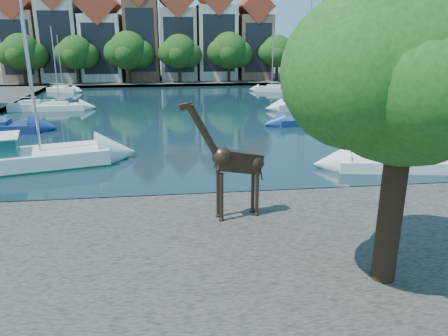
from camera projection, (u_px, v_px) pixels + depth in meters
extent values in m
plane|color=#38332B|center=(168.00, 203.00, 23.08)|extent=(160.00, 160.00, 0.00)
cube|color=black|center=(168.00, 116.00, 45.75)|extent=(38.00, 50.00, 0.08)
cube|color=#524E47|center=(167.00, 268.00, 16.39)|extent=(50.00, 14.00, 0.50)
cube|color=#524E47|center=(168.00, 80.00, 75.93)|extent=(60.00, 16.00, 0.50)
cube|color=#524E47|center=(394.00, 109.00, 48.58)|extent=(14.00, 52.00, 0.50)
cylinder|color=#332114|center=(391.00, 205.00, 14.45)|extent=(0.80, 0.80, 5.50)
sphere|color=#164A15|center=(410.00, 60.00, 13.02)|extent=(6.40, 6.40, 6.40)
sphere|color=#164A15|center=(358.00, 73.00, 12.54)|extent=(4.48, 4.48, 4.48)
cube|color=#986F53|center=(25.00, 46.00, 71.51)|extent=(5.39, 9.00, 11.00)
cube|color=#A42E20|center=(19.00, 3.00, 69.46)|extent=(5.44, 9.18, 5.44)
cube|color=black|center=(16.00, 48.00, 67.28)|extent=(4.40, 0.05, 8.25)
cube|color=#B7A78D|center=(63.00, 41.00, 71.98)|extent=(5.88, 9.00, 12.50)
cube|color=black|center=(56.00, 42.00, 67.74)|extent=(4.80, 0.05, 9.38)
cube|color=beige|center=(103.00, 48.00, 73.04)|extent=(6.37, 9.00, 10.50)
cube|color=#A42E20|center=(100.00, 5.00, 71.00)|extent=(6.43, 9.18, 6.43)
cube|color=black|center=(99.00, 49.00, 68.80)|extent=(5.20, 0.05, 7.88)
cube|color=brown|center=(142.00, 40.00, 73.41)|extent=(5.39, 9.00, 13.00)
cube|color=black|center=(141.00, 40.00, 69.17)|extent=(4.40, 0.05, 9.75)
cube|color=tan|center=(178.00, 44.00, 74.33)|extent=(5.88, 9.00, 11.50)
cube|color=#A42E20|center=(177.00, 0.00, 72.17)|extent=(5.94, 9.18, 5.94)
cube|color=black|center=(179.00, 45.00, 70.09)|extent=(4.80, 0.05, 8.62)
cube|color=beige|center=(216.00, 42.00, 75.00)|extent=(6.37, 9.00, 12.00)
cube|color=black|center=(219.00, 43.00, 70.77)|extent=(5.20, 0.05, 9.00)
cube|color=brown|center=(253.00, 47.00, 75.98)|extent=(5.39, 9.00, 10.50)
cube|color=#A42E20|center=(254.00, 7.00, 74.01)|extent=(5.44, 9.18, 5.44)
cube|color=black|center=(258.00, 48.00, 71.75)|extent=(4.40, 0.05, 7.88)
cylinder|color=#332114|center=(25.00, 74.00, 67.62)|extent=(0.50, 0.50, 3.20)
sphere|color=#113710|center=(22.00, 52.00, 66.62)|extent=(5.60, 5.60, 5.60)
sphere|color=#113710|center=(34.00, 56.00, 67.27)|extent=(4.20, 4.20, 4.20)
sphere|color=#113710|center=(10.00, 54.00, 66.15)|extent=(3.92, 3.92, 3.92)
cylinder|color=#332114|center=(78.00, 73.00, 68.55)|extent=(0.50, 0.50, 3.20)
sphere|color=#113710|center=(76.00, 52.00, 67.58)|extent=(5.20, 5.20, 5.20)
sphere|color=#113710|center=(87.00, 56.00, 68.21)|extent=(3.90, 3.90, 3.90)
sphere|color=#113710|center=(66.00, 54.00, 67.12)|extent=(3.64, 3.64, 3.64)
cylinder|color=#332114|center=(129.00, 73.00, 69.47)|extent=(0.50, 0.50, 3.20)
sphere|color=#113710|center=(128.00, 51.00, 68.43)|extent=(6.00, 6.00, 6.00)
sphere|color=#113710|center=(140.00, 54.00, 69.11)|extent=(4.50, 4.50, 4.50)
sphere|color=#113710|center=(117.00, 53.00, 67.96)|extent=(4.20, 4.20, 4.20)
cylinder|color=#332114|center=(180.00, 72.00, 70.40)|extent=(0.50, 0.50, 3.20)
sphere|color=#113710|center=(179.00, 51.00, 69.41)|extent=(5.40, 5.40, 5.40)
sphere|color=#113710|center=(189.00, 55.00, 70.05)|extent=(4.05, 4.05, 4.05)
sphere|color=#113710|center=(170.00, 53.00, 68.95)|extent=(3.78, 3.78, 3.78)
cylinder|color=#332114|center=(229.00, 71.00, 71.32)|extent=(0.50, 0.50, 3.20)
sphere|color=#113710|center=(229.00, 50.00, 70.30)|extent=(5.80, 5.80, 5.80)
sphere|color=#113710|center=(239.00, 54.00, 70.96)|extent=(4.35, 4.35, 4.35)
sphere|color=#113710|center=(219.00, 52.00, 69.83)|extent=(4.06, 4.06, 4.06)
cylinder|color=#332114|center=(277.00, 71.00, 72.25)|extent=(0.50, 0.50, 3.20)
sphere|color=#113710|center=(277.00, 51.00, 71.28)|extent=(5.20, 5.20, 5.20)
sphere|color=#113710|center=(286.00, 54.00, 71.91)|extent=(3.90, 3.90, 3.90)
sphere|color=#113710|center=(269.00, 53.00, 70.82)|extent=(3.64, 3.64, 3.64)
cylinder|color=#322419|center=(222.00, 197.00, 19.47)|extent=(0.17, 0.17, 2.27)
cylinder|color=#322419|center=(218.00, 194.00, 19.89)|extent=(0.17, 0.17, 2.27)
cylinder|color=#322419|center=(257.00, 193.00, 20.03)|extent=(0.17, 0.17, 2.27)
cylinder|color=#322419|center=(253.00, 189.00, 20.45)|extent=(0.17, 0.17, 2.27)
cube|color=#322419|center=(239.00, 161.00, 19.51)|extent=(2.28, 1.07, 1.33)
cylinder|color=#322419|center=(204.00, 132.00, 18.54)|extent=(1.49, 0.64, 2.35)
cube|color=#322419|center=(186.00, 106.00, 17.94)|extent=(0.66, 0.33, 0.36)
cube|color=white|center=(20.00, 158.00, 28.36)|extent=(11.60, 5.91, 1.36)
cylinder|color=#B2B2B7|center=(30.00, 70.00, 27.10)|extent=(0.17, 0.17, 10.43)
cube|color=white|center=(60.00, 106.00, 48.82)|extent=(5.54, 2.22, 0.81)
cube|color=white|center=(60.00, 104.00, 48.74)|extent=(2.46, 1.47, 0.45)
cylinder|color=#B2B2B7|center=(55.00, 66.00, 47.48)|extent=(0.11, 0.11, 8.34)
cube|color=beige|center=(33.00, 106.00, 48.74)|extent=(5.24, 2.42, 1.00)
cube|color=beige|center=(32.00, 103.00, 48.64)|extent=(2.36, 1.52, 0.56)
cylinder|color=#B2B2B7|center=(27.00, 61.00, 47.26)|extent=(0.13, 0.13, 9.19)
cube|color=silver|center=(63.00, 89.00, 62.78)|extent=(4.70, 3.08, 0.81)
cube|color=silver|center=(63.00, 87.00, 62.70)|extent=(2.21, 1.73, 0.45)
cylinder|color=#B2B2B7|center=(60.00, 62.00, 61.60)|extent=(0.11, 0.11, 7.26)
cube|color=white|center=(392.00, 162.00, 28.37)|extent=(7.38, 3.59, 0.92)
cube|color=white|center=(392.00, 157.00, 28.28)|extent=(3.33, 2.21, 0.51)
cylinder|color=#B2B2B7|center=(403.00, 73.00, 26.62)|extent=(0.12, 0.12, 10.91)
cube|color=navy|center=(305.00, 120.00, 41.83)|extent=(6.37, 3.41, 0.81)
cube|color=navy|center=(305.00, 117.00, 41.75)|extent=(2.91, 2.03, 0.45)
cylinder|color=#B2B2B7|center=(308.00, 61.00, 40.15)|extent=(0.11, 0.11, 10.55)
cube|color=silver|center=(301.00, 105.00, 49.19)|extent=(6.03, 2.48, 0.93)
cube|color=silver|center=(302.00, 103.00, 49.09)|extent=(2.67, 1.62, 0.52)
cylinder|color=#B2B2B7|center=(304.00, 58.00, 47.59)|extent=(0.12, 0.12, 9.96)
cube|color=silver|center=(272.00, 88.00, 63.32)|extent=(4.87, 2.89, 0.86)
cube|color=silver|center=(272.00, 86.00, 63.23)|extent=(2.26, 1.67, 0.48)
cylinder|color=#B2B2B7|center=(273.00, 58.00, 62.02)|extent=(0.11, 0.11, 8.00)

